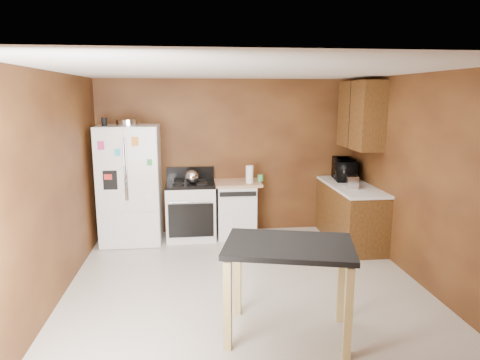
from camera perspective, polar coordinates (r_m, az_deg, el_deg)
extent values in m
plane|color=beige|center=(5.22, 0.82, -14.19)|extent=(4.50, 4.50, 0.00)
plane|color=white|center=(4.72, 0.91, 14.38)|extent=(4.50, 4.50, 0.00)
plane|color=brown|center=(7.02, -1.46, 3.12)|extent=(4.20, 0.00, 4.20)
plane|color=brown|center=(2.69, 7.03, -10.51)|extent=(4.20, 0.00, 4.20)
plane|color=brown|center=(5.01, -23.72, -1.14)|extent=(0.00, 4.50, 4.50)
plane|color=brown|center=(5.49, 23.17, -0.08)|extent=(0.00, 4.50, 4.50)
cylinder|color=silver|center=(6.59, -14.69, 7.43)|extent=(0.36, 0.36, 0.09)
cylinder|color=black|center=(6.60, -17.66, 7.40)|extent=(0.08, 0.08, 0.12)
sphere|color=silver|center=(6.63, -6.45, 0.41)|extent=(0.21, 0.21, 0.21)
cylinder|color=white|center=(6.68, 1.27, 0.76)|extent=(0.13, 0.13, 0.27)
cylinder|color=#44B25D|center=(6.86, 2.73, 0.29)|extent=(0.11, 0.11, 0.10)
cube|color=silver|center=(6.52, 14.74, -0.19)|extent=(0.20, 0.28, 0.18)
imported|color=black|center=(7.10, 13.72, 1.31)|extent=(0.46, 0.61, 0.31)
cube|color=white|center=(6.75, -14.38, -0.57)|extent=(0.90, 0.75, 1.80)
cube|color=white|center=(6.36, -16.98, 1.15)|extent=(0.43, 0.02, 1.20)
cube|color=white|center=(6.30, -12.95, 1.25)|extent=(0.43, 0.02, 1.20)
cube|color=white|center=(6.54, -14.57, -6.59)|extent=(0.88, 0.02, 0.54)
cube|color=black|center=(6.38, -16.92, -0.01)|extent=(0.20, 0.01, 0.28)
cylinder|color=silver|center=(6.30, -15.15, 1.33)|extent=(0.02, 0.02, 0.90)
cylinder|color=silver|center=(6.30, -14.88, 1.34)|extent=(0.02, 0.02, 0.90)
cube|color=#CF307D|center=(6.31, -18.06, 4.40)|extent=(0.09, 0.00, 0.12)
cube|color=#35C5E5|center=(6.28, -16.03, 3.56)|extent=(0.08, 0.00, 0.10)
cube|color=#FF9A35|center=(6.22, -13.83, 5.00)|extent=(0.10, 0.00, 0.13)
cube|color=green|center=(6.24, -11.97, 2.32)|extent=(0.07, 0.00, 0.09)
cube|color=red|center=(6.36, -17.20, 0.39)|extent=(0.11, 0.00, 0.08)
cube|color=white|center=(6.34, -12.15, -2.16)|extent=(0.09, 0.00, 0.10)
cube|color=white|center=(6.85, -6.55, -4.22)|extent=(0.76, 0.65, 0.85)
cube|color=black|center=(6.74, -6.63, -0.53)|extent=(0.76, 0.65, 0.05)
cube|color=black|center=(7.00, -6.65, 0.95)|extent=(0.76, 0.06, 0.20)
cube|color=black|center=(6.53, -6.54, -5.38)|extent=(0.68, 0.02, 0.52)
cylinder|color=silver|center=(6.45, -6.60, -2.93)|extent=(0.62, 0.02, 0.02)
cylinder|color=black|center=(6.89, -8.13, -0.05)|extent=(0.17, 0.17, 0.02)
cylinder|color=black|center=(6.89, -5.14, 0.02)|extent=(0.17, 0.17, 0.02)
cylinder|color=black|center=(6.58, -8.21, -0.59)|extent=(0.17, 0.17, 0.02)
cylinder|color=black|center=(6.58, -5.07, -0.52)|extent=(0.17, 0.17, 0.02)
cube|color=white|center=(6.90, -0.55, -4.01)|extent=(0.60, 0.60, 0.85)
cube|color=black|center=(6.52, -0.27, -1.89)|extent=(0.56, 0.02, 0.07)
cube|color=tan|center=(6.80, -0.56, -0.39)|extent=(0.78, 0.62, 0.04)
cube|color=brown|center=(6.82, 14.47, -4.52)|extent=(0.60, 1.55, 0.86)
cube|color=white|center=(6.72, 14.65, -0.82)|extent=(0.63, 1.58, 0.04)
cube|color=brown|center=(6.72, 15.81, 8.34)|extent=(0.35, 1.05, 1.00)
cube|color=black|center=(6.66, 14.37, 8.39)|extent=(0.01, 0.01, 1.00)
cube|color=black|center=(3.99, 6.54, -8.73)|extent=(1.32, 1.04, 0.05)
cube|color=tan|center=(4.50, -0.31, -12.68)|extent=(0.08, 0.08, 0.84)
cube|color=tan|center=(4.48, 13.33, -13.07)|extent=(0.08, 0.08, 0.84)
cube|color=tan|center=(3.93, -1.66, -16.43)|extent=(0.08, 0.08, 0.84)
cube|color=tan|center=(3.91, 14.25, -16.91)|extent=(0.08, 0.08, 0.84)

